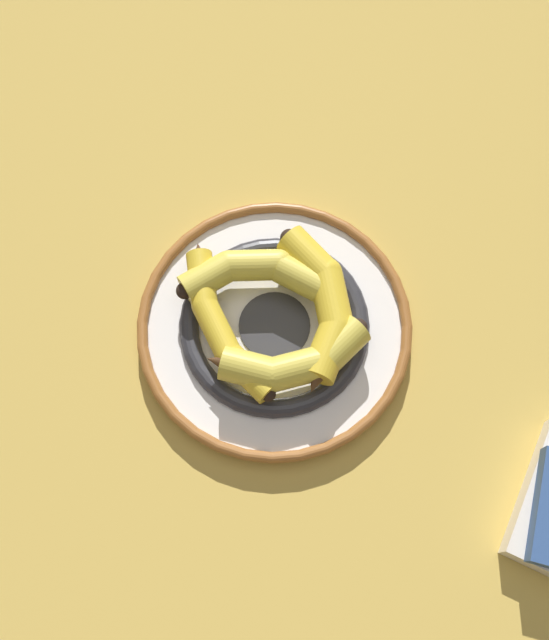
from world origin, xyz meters
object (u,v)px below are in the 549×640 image
object	(u,v)px
decorative_bowl	(274,326)
banana_b	(323,305)
banana_d	(220,324)
banana_c	(257,272)
banana_a	(292,362)

from	to	relation	value
decorative_bowl	banana_b	world-z (taller)	banana_b
banana_b	banana_d	world-z (taller)	banana_b
decorative_bowl	banana_b	bearing A→B (deg)	92.14
decorative_bowl	banana_c	world-z (taller)	banana_c
decorative_bowl	banana_d	distance (m)	0.07
banana_b	banana_a	bearing A→B (deg)	142.21
banana_b	banana_c	bearing A→B (deg)	51.41
decorative_bowl	banana_a	world-z (taller)	banana_a
banana_a	banana_b	distance (m)	0.08
decorative_bowl	banana_b	size ratio (longest dim) A/B	1.57
banana_c	decorative_bowl	bearing A→B (deg)	108.86
banana_c	banana_d	bearing A→B (deg)	54.94
decorative_bowl	banana_c	size ratio (longest dim) A/B	1.70
decorative_bowl	banana_a	bearing A→B (deg)	9.42
banana_a	banana_b	world-z (taller)	same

